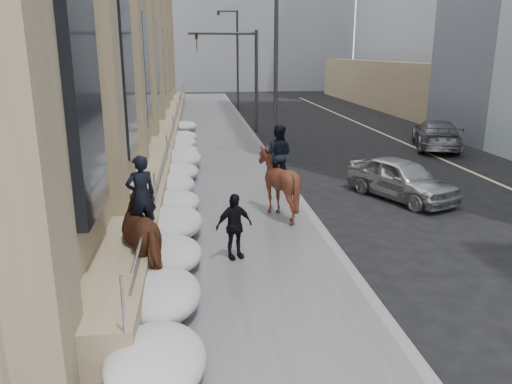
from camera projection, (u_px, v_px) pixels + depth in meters
ground at (239, 312)px, 9.47m from camera, size 140.00×140.00×0.00m
sidewalk at (216, 180)px, 19.01m from camera, size 5.00×80.00×0.12m
curb at (284, 178)px, 19.31m from camera, size 0.24×80.00×0.12m
lane_line at (475, 173)px, 20.24m from camera, size 0.15×70.00×0.01m
bg_building_far at (157, 16)px, 74.86m from camera, size 24.00×12.00×20.00m
streetlight_mid at (272, 56)px, 21.92m from camera, size 1.71×0.24×8.00m
streetlight_far at (236, 54)px, 41.03m from camera, size 1.71×0.24×8.00m
traffic_signal at (241, 65)px, 29.65m from camera, size 4.10×0.22×6.00m
snow_bank at (176, 183)px, 16.93m from camera, size 1.70×18.10×0.76m
mounted_horse_left at (150, 232)px, 10.40m from camera, size 1.86×2.48×2.62m
mounted_horse_right at (278, 179)px, 14.47m from camera, size 2.12×2.23×2.64m
pedestrian at (234, 226)px, 11.47m from camera, size 0.99×0.69×1.55m
car_silver at (401, 179)px, 16.62m from camera, size 3.13×4.37×1.38m
car_grey at (436, 134)px, 25.25m from camera, size 3.60×5.44×1.46m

